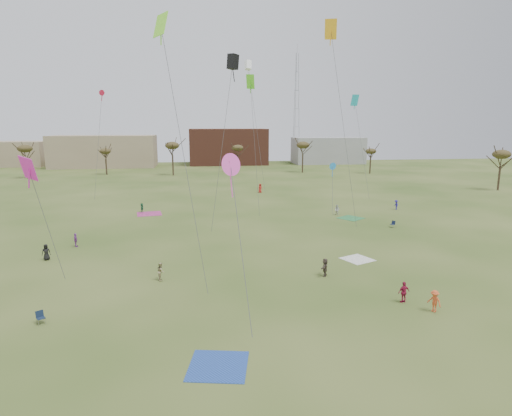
{
  "coord_description": "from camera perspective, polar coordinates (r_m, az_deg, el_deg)",
  "views": [
    {
      "loc": [
        -5.35,
        -27.03,
        13.23
      ],
      "look_at": [
        0.0,
        12.0,
        5.5
      ],
      "focal_mm": 29.72,
      "sensor_mm": 36.0,
      "label": 1
    }
  ],
  "objects": [
    {
      "name": "flyer_far_a",
      "position": [
        67.54,
        -15.1,
        0.03
      ],
      "size": [
        0.63,
        1.38,
        1.43
      ],
      "primitive_type": "imported",
      "rotation": [
        0.0,
        0.0,
        1.73
      ],
      "color": "#20613A",
      "rests_on": "ground"
    },
    {
      "name": "radio_tower",
      "position": [
        156.2,
        5.43,
        13.24
      ],
      "size": [
        1.51,
        1.72,
        41.0
      ],
      "color": "#9EA3A8",
      "rests_on": "ground"
    },
    {
      "name": "building_grey",
      "position": [
        152.2,
        9.63,
        7.65
      ],
      "size": [
        24.0,
        12.0,
        9.0
      ],
      "primitive_type": "cube",
      "color": "gray",
      "rests_on": "ground"
    },
    {
      "name": "blanket_blue",
      "position": [
        25.32,
        -5.13,
        -20.43
      ],
      "size": [
        3.79,
        3.79,
        0.03
      ],
      "primitive_type": "cube",
      "rotation": [
        0.0,
        0.0,
        2.95
      ],
      "color": "#2549A2",
      "rests_on": "ground"
    },
    {
      "name": "blanket_cream",
      "position": [
        43.92,
        13.5,
        -6.74
      ],
      "size": [
        3.51,
        3.51,
        0.03
      ],
      "primitive_type": "cube",
      "rotation": [
        0.0,
        0.0,
        0.42
      ],
      "color": "white",
      "rests_on": "ground"
    },
    {
      "name": "building_tan",
      "position": [
        145.32,
        -19.72,
        7.21
      ],
      "size": [
        32.0,
        14.0,
        10.0
      ],
      "primitive_type": "cube",
      "color": "#937F60",
      "rests_on": "ground"
    },
    {
      "name": "flyer_far_b",
      "position": [
        84.37,
        0.56,
        2.69
      ],
      "size": [
        1.04,
        0.92,
        1.79
      ],
      "primitive_type": "imported",
      "rotation": [
        0.0,
        0.0,
        0.5
      ],
      "color": "red",
      "rests_on": "ground"
    },
    {
      "name": "spectator_mid_d",
      "position": [
        50.88,
        -23.11,
        -3.99
      ],
      "size": [
        0.43,
        0.92,
        1.54
      ],
      "primitive_type": "imported",
      "rotation": [
        0.0,
        0.0,
        1.64
      ],
      "color": "purple",
      "rests_on": "ground"
    },
    {
      "name": "flyer_mid_b",
      "position": [
        33.65,
        22.88,
        -11.47
      ],
      "size": [
        1.0,
        1.21,
        1.63
      ],
      "primitive_type": "imported",
      "rotation": [
        0.0,
        0.0,
        5.17
      ],
      "color": "#DA5629",
      "rests_on": "ground"
    },
    {
      "name": "spectator_fore_a",
      "position": [
        34.48,
        19.29,
        -10.64
      ],
      "size": [
        1.02,
        0.58,
        1.64
      ],
      "primitive_type": "imported",
      "rotation": [
        0.0,
        0.0,
        3.33
      ],
      "color": "#A21B41",
      "rests_on": "ground"
    },
    {
      "name": "flyer_far_c",
      "position": [
        70.87,
        18.34,
        0.41
      ],
      "size": [
        0.61,
        1.02,
        1.55
      ],
      "primitive_type": "imported",
      "rotation": [
        0.0,
        0.0,
        4.67
      ],
      "color": "navy",
      "rests_on": "ground"
    },
    {
      "name": "building_brick",
      "position": [
        147.57,
        -3.81,
        8.26
      ],
      "size": [
        26.0,
        16.0,
        12.0
      ],
      "primitive_type": "cube",
      "color": "brown",
      "rests_on": "ground"
    },
    {
      "name": "kites_aloft",
      "position": [
        58.17,
        -1.8,
        17.23
      ],
      "size": [
        49.28,
        61.85,
        24.08
      ],
      "color": "red",
      "rests_on": "ground"
    },
    {
      "name": "camp_chair_left",
      "position": [
        33.02,
        -26.97,
        -13.3
      ],
      "size": [
        0.72,
        0.73,
        0.87
      ],
      "rotation": [
        0.0,
        0.0,
        0.59
      ],
      "color": "#142238",
      "rests_on": "ground"
    },
    {
      "name": "building_tan_west",
      "position": [
        160.79,
        -29.76,
        6.36
      ],
      "size": [
        20.0,
        12.0,
        8.0
      ],
      "primitive_type": "cube",
      "color": "#937F60",
      "rests_on": "ground"
    },
    {
      "name": "tree_line",
      "position": [
        106.36,
        -6.5,
        7.72
      ],
      "size": [
        117.44,
        49.32,
        8.91
      ],
      "color": "#3A2B1E",
      "rests_on": "ground"
    },
    {
      "name": "flyer_mid_a",
      "position": [
        47.18,
        -26.41,
        -5.35
      ],
      "size": [
        0.88,
        0.66,
        1.63
      ],
      "primitive_type": "imported",
      "rotation": [
        0.0,
        0.0,
        0.19
      ],
      "color": "black",
      "rests_on": "ground"
    },
    {
      "name": "blanket_olive",
      "position": [
        62.75,
        12.64,
        -1.34
      ],
      "size": [
        4.29,
        4.29,
        0.03
      ],
      "primitive_type": "cube",
      "rotation": [
        0.0,
        0.0,
        0.62
      ],
      "color": "#2E7F42",
      "rests_on": "ground"
    },
    {
      "name": "spectator_mid_e",
      "position": [
        64.38,
        10.86,
        -0.26
      ],
      "size": [
        0.95,
        0.94,
        1.54
      ],
      "primitive_type": "imported",
      "rotation": [
        0.0,
        0.0,
        5.55
      ],
      "color": "silver",
      "rests_on": "ground"
    },
    {
      "name": "camp_chair_right",
      "position": [
        58.51,
        17.9,
        -2.26
      ],
      "size": [
        0.73,
        0.71,
        0.87
      ],
      "rotation": [
        0.0,
        0.0,
        5.27
      ],
      "color": "#141D38",
      "rests_on": "ground"
    },
    {
      "name": "spectator_fore_b",
      "position": [
        37.95,
        -12.68,
        -8.32
      ],
      "size": [
        0.68,
        0.83,
        1.57
      ],
      "primitive_type": "imported",
      "rotation": [
        0.0,
        0.0,
        1.69
      ],
      "color": "tan",
      "rests_on": "ground"
    },
    {
      "name": "blanket_plum",
      "position": [
        66.22,
        -14.18,
        -0.76
      ],
      "size": [
        4.09,
        4.09,
        0.03
      ],
      "primitive_type": "cube",
      "rotation": [
        0.0,
        0.0,
        0.16
      ],
      "color": "#B03679",
      "rests_on": "ground"
    },
    {
      "name": "ground",
      "position": [
        30.56,
        3.16,
        -14.56
      ],
      "size": [
        260.0,
        260.0,
        0.0
      ],
      "primitive_type": "plane",
      "color": "#2E4816",
      "rests_on": "ground"
    },
    {
      "name": "spectator_fore_c",
      "position": [
        38.47,
        9.26,
        -7.88
      ],
      "size": [
        1.1,
        1.56,
        1.62
      ],
      "primitive_type": "imported",
      "rotation": [
        0.0,
        0.0,
        4.25
      ],
      "color": "brown",
      "rests_on": "ground"
    }
  ]
}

